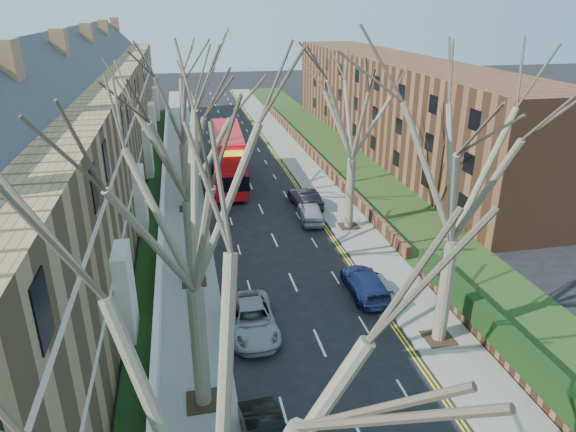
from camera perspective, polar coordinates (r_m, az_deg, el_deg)
pavement_left at (r=52.04m, az=-11.69°, el=5.08°), size 3.00×102.00×0.12m
pavement_right at (r=53.34m, az=1.34°, el=5.96°), size 3.00×102.00×0.12m
terrace_left at (r=43.63m, az=-22.23°, el=8.04°), size 9.70×78.00×13.60m
flats_right at (r=59.47m, az=11.54°, el=12.11°), size 13.97×54.00×10.00m
wall_hedge_right at (r=23.22m, az=28.35°, el=-17.79°), size 0.70×24.00×1.80m
front_wall_left at (r=44.30m, az=-13.70°, el=2.62°), size 0.30×78.00×1.00m
grass_verge_right at (r=54.48m, az=5.98°, el=6.30°), size 6.00×102.00×0.06m
tree_left_near at (r=9.19m, az=-9.23°, el=-20.03°), size 9.80×9.80×13.73m
tree_left_mid at (r=17.71m, az=-11.22°, el=3.74°), size 10.50×10.50×14.71m
tree_left_far at (r=27.45m, az=-11.70°, el=9.60°), size 10.15×10.15×14.22m
tree_left_dist at (r=39.22m, az=-12.05°, el=13.76°), size 10.50×10.50×14.71m
tree_right_mid at (r=22.70m, az=18.93°, el=7.05°), size 10.50×10.50×14.71m
tree_right_far at (r=35.24m, az=7.41°, el=12.62°), size 10.15×10.15×14.22m
double_decker_bus at (r=46.65m, az=-6.72°, el=6.36°), size 3.32×11.66×4.81m
car_left_far at (r=25.97m, az=-3.99°, el=-11.37°), size 2.30×4.97×1.38m
car_right_near at (r=29.34m, az=8.57°, el=-7.35°), size 2.00×4.68×1.34m
car_right_mid at (r=38.60m, az=2.53°, el=0.47°), size 2.15×4.40×1.45m
car_right_far at (r=41.29m, az=1.90°, el=2.00°), size 2.09×4.67×1.49m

